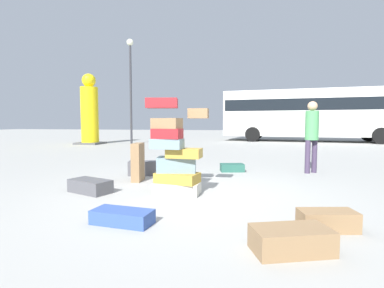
{
  "coord_description": "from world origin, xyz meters",
  "views": [
    {
      "loc": [
        0.93,
        -4.61,
        1.18
      ],
      "look_at": [
        -0.27,
        1.2,
        0.74
      ],
      "focal_mm": 27.2,
      "sensor_mm": 36.0,
      "label": 1
    }
  ],
  "objects_px": {
    "suitcase_brown_white_trunk": "(291,240)",
    "suitcase_charcoal_upright_blue": "(147,168)",
    "person_bearded_onlooker": "(312,131)",
    "suitcase_brown_left_side": "(138,162)",
    "suitcase_teal_right_side": "(232,168)",
    "yellow_dummy_statue": "(90,113)",
    "suitcase_charcoal_behind_tower": "(90,186)",
    "suitcase_tower": "(175,157)",
    "suitcase_navy_foreground_near": "(122,217)",
    "parked_bus": "(312,112)",
    "lamp_post": "(131,75)",
    "suitcase_brown_foreground_far": "(327,220)"
  },
  "relations": [
    {
      "from": "suitcase_brown_foreground_far",
      "to": "suitcase_charcoal_upright_blue",
      "type": "bearing_deg",
      "value": 126.32
    },
    {
      "from": "suitcase_charcoal_behind_tower",
      "to": "yellow_dummy_statue",
      "type": "distance_m",
      "value": 11.79
    },
    {
      "from": "suitcase_teal_right_side",
      "to": "suitcase_navy_foreground_near",
      "type": "bearing_deg",
      "value": -118.22
    },
    {
      "from": "suitcase_tower",
      "to": "lamp_post",
      "type": "bearing_deg",
      "value": 116.79
    },
    {
      "from": "suitcase_brown_left_side",
      "to": "suitcase_brown_foreground_far",
      "type": "height_order",
      "value": "suitcase_brown_left_side"
    },
    {
      "from": "suitcase_tower",
      "to": "suitcase_charcoal_behind_tower",
      "type": "bearing_deg",
      "value": -172.43
    },
    {
      "from": "suitcase_brown_white_trunk",
      "to": "suitcase_brown_foreground_far",
      "type": "xyz_separation_m",
      "value": [
        0.46,
        0.65,
        -0.0
      ]
    },
    {
      "from": "lamp_post",
      "to": "suitcase_charcoal_upright_blue",
      "type": "bearing_deg",
      "value": -64.72
    },
    {
      "from": "suitcase_brown_white_trunk",
      "to": "suitcase_charcoal_upright_blue",
      "type": "relative_size",
      "value": 0.89
    },
    {
      "from": "lamp_post",
      "to": "suitcase_brown_left_side",
      "type": "bearing_deg",
      "value": -65.93
    },
    {
      "from": "suitcase_charcoal_behind_tower",
      "to": "parked_bus",
      "type": "xyz_separation_m",
      "value": [
        6.27,
        14.83,
        1.73
      ]
    },
    {
      "from": "suitcase_brown_foreground_far",
      "to": "lamp_post",
      "type": "xyz_separation_m",
      "value": [
        -7.41,
        11.84,
        3.66
      ]
    },
    {
      "from": "suitcase_brown_left_side",
      "to": "suitcase_teal_right_side",
      "type": "distance_m",
      "value": 2.37
    },
    {
      "from": "suitcase_teal_right_side",
      "to": "lamp_post",
      "type": "xyz_separation_m",
      "value": [
        -6.13,
        8.19,
        3.68
      ]
    },
    {
      "from": "suitcase_brown_foreground_far",
      "to": "yellow_dummy_statue",
      "type": "height_order",
      "value": "yellow_dummy_statue"
    },
    {
      "from": "suitcase_brown_foreground_far",
      "to": "suitcase_navy_foreground_near",
      "type": "relative_size",
      "value": 0.85
    },
    {
      "from": "suitcase_brown_white_trunk",
      "to": "suitcase_charcoal_behind_tower",
      "type": "xyz_separation_m",
      "value": [
        -3.02,
        1.68,
        -0.0
      ]
    },
    {
      "from": "suitcase_brown_white_trunk",
      "to": "person_bearded_onlooker",
      "type": "bearing_deg",
      "value": 57.92
    },
    {
      "from": "suitcase_brown_white_trunk",
      "to": "yellow_dummy_statue",
      "type": "distance_m",
      "value": 14.86
    },
    {
      "from": "person_bearded_onlooker",
      "to": "suitcase_brown_left_side",
      "type": "bearing_deg",
      "value": -12.86
    },
    {
      "from": "suitcase_brown_foreground_far",
      "to": "person_bearded_onlooker",
      "type": "relative_size",
      "value": 0.36
    },
    {
      "from": "suitcase_charcoal_behind_tower",
      "to": "lamp_post",
      "type": "xyz_separation_m",
      "value": [
        -3.93,
        10.81,
        3.66
      ]
    },
    {
      "from": "suitcase_tower",
      "to": "suitcase_brown_white_trunk",
      "type": "height_order",
      "value": "suitcase_tower"
    },
    {
      "from": "suitcase_tower",
      "to": "suitcase_brown_foreground_far",
      "type": "distance_m",
      "value": 2.44
    },
    {
      "from": "suitcase_tower",
      "to": "suitcase_brown_left_side",
      "type": "height_order",
      "value": "suitcase_tower"
    },
    {
      "from": "suitcase_brown_left_side",
      "to": "suitcase_brown_white_trunk",
      "type": "xyz_separation_m",
      "value": [
        2.6,
        -2.76,
        -0.27
      ]
    },
    {
      "from": "suitcase_tower",
      "to": "suitcase_brown_foreground_far",
      "type": "xyz_separation_m",
      "value": [
        2.05,
        -1.23,
        -0.5
      ]
    },
    {
      "from": "suitcase_teal_right_side",
      "to": "suitcase_charcoal_upright_blue",
      "type": "distance_m",
      "value": 2.05
    },
    {
      "from": "suitcase_brown_left_side",
      "to": "suitcase_charcoal_upright_blue",
      "type": "xyz_separation_m",
      "value": [
        -0.07,
        0.67,
        -0.23
      ]
    },
    {
      "from": "suitcase_navy_foreground_near",
      "to": "parked_bus",
      "type": "xyz_separation_m",
      "value": [
        5.08,
        16.13,
        1.75
      ]
    },
    {
      "from": "suitcase_tower",
      "to": "suitcase_brown_left_side",
      "type": "bearing_deg",
      "value": 138.82
    },
    {
      "from": "suitcase_brown_left_side",
      "to": "suitcase_charcoal_behind_tower",
      "type": "xyz_separation_m",
      "value": [
        -0.42,
        -1.08,
        -0.27
      ]
    },
    {
      "from": "suitcase_navy_foreground_near",
      "to": "person_bearded_onlooker",
      "type": "xyz_separation_m",
      "value": [
        2.83,
        4.08,
        0.91
      ]
    },
    {
      "from": "suitcase_charcoal_upright_blue",
      "to": "person_bearded_onlooker",
      "type": "distance_m",
      "value": 3.9
    },
    {
      "from": "suitcase_tower",
      "to": "suitcase_charcoal_upright_blue",
      "type": "xyz_separation_m",
      "value": [
        -1.08,
        1.56,
        -0.45
      ]
    },
    {
      "from": "parked_bus",
      "to": "suitcase_charcoal_upright_blue",
      "type": "bearing_deg",
      "value": -108.14
    },
    {
      "from": "suitcase_brown_white_trunk",
      "to": "suitcase_brown_foreground_far",
      "type": "relative_size",
      "value": 1.16
    },
    {
      "from": "suitcase_navy_foreground_near",
      "to": "suitcase_charcoal_upright_blue",
      "type": "distance_m",
      "value": 3.17
    },
    {
      "from": "suitcase_tower",
      "to": "suitcase_charcoal_upright_blue",
      "type": "relative_size",
      "value": 1.99
    },
    {
      "from": "suitcase_teal_right_side",
      "to": "yellow_dummy_statue",
      "type": "relative_size",
      "value": 0.15
    },
    {
      "from": "suitcase_tower",
      "to": "parked_bus",
      "type": "xyz_separation_m",
      "value": [
        4.84,
        14.64,
        1.23
      ]
    },
    {
      "from": "suitcase_brown_white_trunk",
      "to": "yellow_dummy_statue",
      "type": "relative_size",
      "value": 0.18
    },
    {
      "from": "suitcase_brown_foreground_far",
      "to": "person_bearded_onlooker",
      "type": "height_order",
      "value": "person_bearded_onlooker"
    },
    {
      "from": "yellow_dummy_statue",
      "to": "suitcase_brown_foreground_far",
      "type": "bearing_deg",
      "value": -49.41
    },
    {
      "from": "suitcase_charcoal_behind_tower",
      "to": "person_bearded_onlooker",
      "type": "bearing_deg",
      "value": 55.06
    },
    {
      "from": "lamp_post",
      "to": "suitcase_brown_foreground_far",
      "type": "bearing_deg",
      "value": -57.97
    },
    {
      "from": "suitcase_charcoal_behind_tower",
      "to": "suitcase_teal_right_side",
      "type": "bearing_deg",
      "value": 70.25
    },
    {
      "from": "suitcase_teal_right_side",
      "to": "suitcase_brown_foreground_far",
      "type": "relative_size",
      "value": 0.91
    },
    {
      "from": "parked_bus",
      "to": "lamp_post",
      "type": "relative_size",
      "value": 1.89
    },
    {
      "from": "suitcase_brown_foreground_far",
      "to": "lamp_post",
      "type": "height_order",
      "value": "lamp_post"
    }
  ]
}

